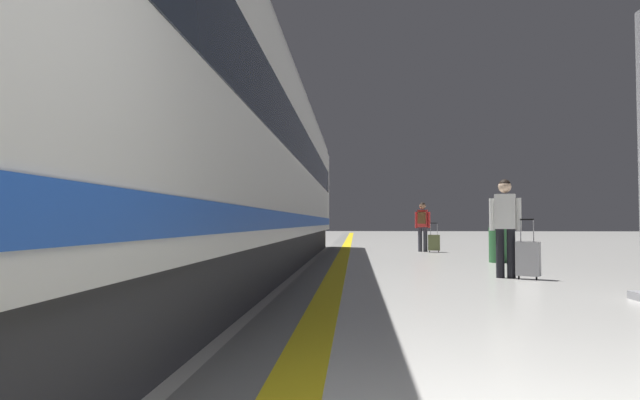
{
  "coord_description": "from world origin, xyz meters",
  "views": [
    {
      "loc": [
        -0.76,
        -1.41,
        0.97
      ],
      "look_at": [
        -1.27,
        6.61,
        1.29
      ],
      "focal_mm": 31.16,
      "sensor_mm": 36.0,
      "label": 1
    }
  ],
  "objects_px": {
    "high_speed_train": "(177,113)",
    "suitcase_mid": "(434,243)",
    "suitcase_near": "(528,259)",
    "waste_bin": "(498,243)",
    "passenger_mid": "(422,222)",
    "passenger_near": "(505,221)"
  },
  "relations": [
    {
      "from": "suitcase_mid",
      "to": "passenger_near",
      "type": "bearing_deg",
      "value": -89.5
    },
    {
      "from": "waste_bin",
      "to": "passenger_near",
      "type": "bearing_deg",
      "value": -102.33
    },
    {
      "from": "high_speed_train",
      "to": "passenger_mid",
      "type": "distance_m",
      "value": 11.98
    },
    {
      "from": "passenger_near",
      "to": "suitcase_near",
      "type": "bearing_deg",
      "value": -32.21
    },
    {
      "from": "passenger_mid",
      "to": "suitcase_mid",
      "type": "relative_size",
      "value": 1.7
    },
    {
      "from": "high_speed_train",
      "to": "suitcase_near",
      "type": "xyz_separation_m",
      "value": [
        5.43,
        2.05,
        -2.15
      ]
    },
    {
      "from": "passenger_near",
      "to": "waste_bin",
      "type": "height_order",
      "value": "passenger_near"
    },
    {
      "from": "high_speed_train",
      "to": "waste_bin",
      "type": "bearing_deg",
      "value": 45.49
    },
    {
      "from": "passenger_mid",
      "to": "waste_bin",
      "type": "distance_m",
      "value": 5.04
    },
    {
      "from": "waste_bin",
      "to": "suitcase_near",
      "type": "bearing_deg",
      "value": -97.24
    },
    {
      "from": "high_speed_train",
      "to": "passenger_mid",
      "type": "height_order",
      "value": "high_speed_train"
    },
    {
      "from": "passenger_mid",
      "to": "waste_bin",
      "type": "height_order",
      "value": "passenger_mid"
    },
    {
      "from": "suitcase_near",
      "to": "high_speed_train",
      "type": "bearing_deg",
      "value": -159.31
    },
    {
      "from": "high_speed_train",
      "to": "suitcase_mid",
      "type": "xyz_separation_m",
      "value": [
        5.04,
        10.58,
        -2.19
      ]
    },
    {
      "from": "passenger_near",
      "to": "suitcase_mid",
      "type": "distance_m",
      "value": 8.36
    },
    {
      "from": "suitcase_mid",
      "to": "waste_bin",
      "type": "xyz_separation_m",
      "value": [
        0.9,
        -4.54,
        0.14
      ]
    },
    {
      "from": "suitcase_near",
      "to": "suitcase_mid",
      "type": "bearing_deg",
      "value": 92.64
    },
    {
      "from": "passenger_mid",
      "to": "waste_bin",
      "type": "xyz_separation_m",
      "value": [
        1.23,
        -4.86,
        -0.51
      ]
    },
    {
      "from": "suitcase_near",
      "to": "waste_bin",
      "type": "height_order",
      "value": "suitcase_near"
    },
    {
      "from": "high_speed_train",
      "to": "waste_bin",
      "type": "xyz_separation_m",
      "value": [
        5.94,
        6.04,
        -2.04
      ]
    },
    {
      "from": "high_speed_train",
      "to": "suitcase_mid",
      "type": "distance_m",
      "value": 11.92
    },
    {
      "from": "high_speed_train",
      "to": "suitcase_near",
      "type": "distance_m",
      "value": 6.2
    }
  ]
}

